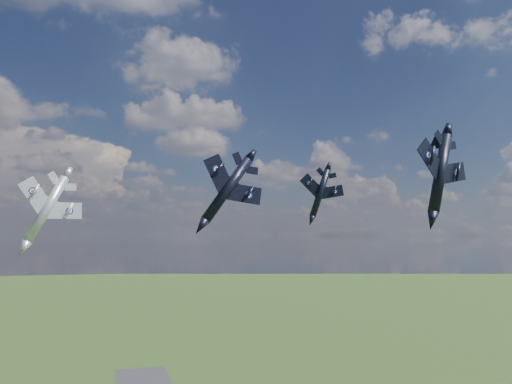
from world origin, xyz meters
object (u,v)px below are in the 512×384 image
object	(u,v)px
jet_right_navy	(440,173)
jet_high_navy	(320,193)
jet_lead_navy	(227,189)
jet_left_silver	(47,209)

from	to	relation	value
jet_right_navy	jet_high_navy	distance (m)	37.08
jet_lead_navy	jet_left_silver	xyz separation A→B (m)	(-22.47, 13.92, -2.08)
jet_left_silver	jet_right_navy	bearing A→B (deg)	-50.63
jet_high_navy	jet_left_silver	size ratio (longest dim) A/B	0.88
jet_lead_navy	jet_right_navy	xyz separation A→B (m)	(21.58, -13.25, 1.25)
jet_high_navy	jet_lead_navy	bearing A→B (deg)	-117.71
jet_lead_navy	jet_right_navy	size ratio (longest dim) A/B	1.02
jet_lead_navy	jet_left_silver	distance (m)	26.52
jet_left_silver	jet_lead_navy	bearing A→B (deg)	-50.75
jet_lead_navy	jet_high_navy	bearing A→B (deg)	41.18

